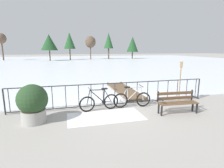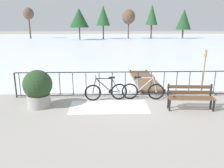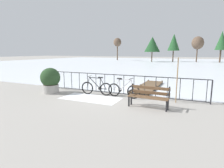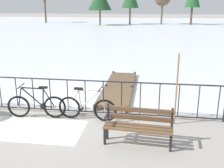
{
  "view_description": "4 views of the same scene",
  "coord_description": "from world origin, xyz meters",
  "px_view_note": "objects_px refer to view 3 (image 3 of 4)",
  "views": [
    {
      "loc": [
        -2.11,
        -7.52,
        2.57
      ],
      "look_at": [
        -0.03,
        0.39,
        0.94
      ],
      "focal_mm": 28.47,
      "sensor_mm": 36.0,
      "label": 1
    },
    {
      "loc": [
        -0.88,
        -9.02,
        2.98
      ],
      "look_at": [
        -0.56,
        -0.33,
        0.63
      ],
      "focal_mm": 36.18,
      "sensor_mm": 36.0,
      "label": 2
    },
    {
      "loc": [
        3.77,
        -8.6,
        2.2
      ],
      "look_at": [
        0.04,
        -0.35,
        0.62
      ],
      "focal_mm": 29.32,
      "sensor_mm": 36.0,
      "label": 3
    },
    {
      "loc": [
        2.37,
        -7.22,
        3.19
      ],
      "look_at": [
        1.3,
        0.29,
        0.89
      ],
      "focal_mm": 42.59,
      "sensor_mm": 36.0,
      "label": 4
    }
  ],
  "objects_px": {
    "bicycle_second": "(97,88)",
    "park_bench": "(149,95)",
    "planter_with_shrub": "(50,80)",
    "oar_upright": "(177,77)",
    "bicycle_near_railing": "(123,90)"
  },
  "relations": [
    {
      "from": "bicycle_near_railing",
      "to": "oar_upright",
      "type": "relative_size",
      "value": 0.86
    },
    {
      "from": "planter_with_shrub",
      "to": "oar_upright",
      "type": "distance_m",
      "value": 6.45
    },
    {
      "from": "park_bench",
      "to": "planter_with_shrub",
      "type": "xyz_separation_m",
      "value": [
        -5.46,
        0.42,
        0.2
      ]
    },
    {
      "from": "planter_with_shrub",
      "to": "oar_upright",
      "type": "height_order",
      "value": "oar_upright"
    },
    {
      "from": "bicycle_near_railing",
      "to": "bicycle_second",
      "type": "distance_m",
      "value": 1.48
    },
    {
      "from": "bicycle_near_railing",
      "to": "planter_with_shrub",
      "type": "xyz_separation_m",
      "value": [
        -3.95,
        -0.69,
        0.35
      ]
    },
    {
      "from": "bicycle_near_railing",
      "to": "bicycle_second",
      "type": "bearing_deg",
      "value": -178.31
    },
    {
      "from": "park_bench",
      "to": "bicycle_second",
      "type": "bearing_deg",
      "value": 160.28
    },
    {
      "from": "bicycle_second",
      "to": "park_bench",
      "type": "distance_m",
      "value": 3.17
    },
    {
      "from": "bicycle_second",
      "to": "planter_with_shrub",
      "type": "xyz_separation_m",
      "value": [
        -2.48,
        -0.64,
        0.35
      ]
    },
    {
      "from": "bicycle_second",
      "to": "bicycle_near_railing",
      "type": "bearing_deg",
      "value": 1.69
    },
    {
      "from": "planter_with_shrub",
      "to": "oar_upright",
      "type": "xyz_separation_m",
      "value": [
        6.39,
        0.76,
        0.42
      ]
    },
    {
      "from": "planter_with_shrub",
      "to": "oar_upright",
      "type": "bearing_deg",
      "value": 6.74
    },
    {
      "from": "planter_with_shrub",
      "to": "bicycle_near_railing",
      "type": "bearing_deg",
      "value": 9.86
    },
    {
      "from": "park_bench",
      "to": "planter_with_shrub",
      "type": "distance_m",
      "value": 5.48
    }
  ]
}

